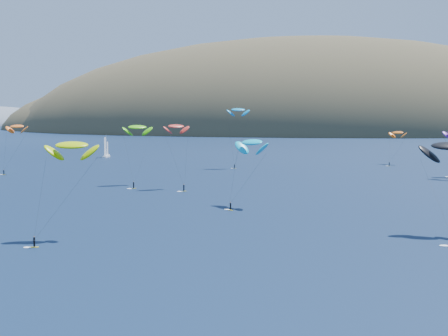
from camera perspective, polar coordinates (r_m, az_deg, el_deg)
name	(u,v)px	position (r m, az deg, el deg)	size (l,w,h in m)	color
ground	(50,310)	(76.94, -15.64, -12.41)	(2800.00, 2800.00, 0.00)	black
island	(324,142)	(630.11, 9.11, 2.40)	(730.00, 300.00, 210.00)	#3D3526
sailboat	(106,155)	(297.99, -10.73, 1.14)	(8.49, 7.38, 10.68)	white
kitesurfer_1	(17,126)	(233.97, -18.41, 3.62)	(8.73, 9.31, 19.02)	yellow
kitesurfer_2	(72,145)	(114.58, -13.75, 2.03)	(9.78, 12.47, 19.25)	yellow
kitesurfer_3	(137,127)	(191.63, -7.93, 3.71)	(9.58, 14.94, 19.88)	yellow
kitesurfer_4	(238,110)	(241.05, 1.30, 5.34)	(9.02, 5.84, 24.84)	yellow
kitesurfer_5	(252,142)	(148.27, 2.56, 2.36)	(10.30, 13.03, 17.87)	yellow
kitesurfer_9	(176,127)	(180.89, -4.40, 3.80)	(8.43, 10.83, 20.06)	yellow
kitesurfer_11	(398,133)	(266.94, 15.61, 3.13)	(8.95, 14.02, 15.18)	yellow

